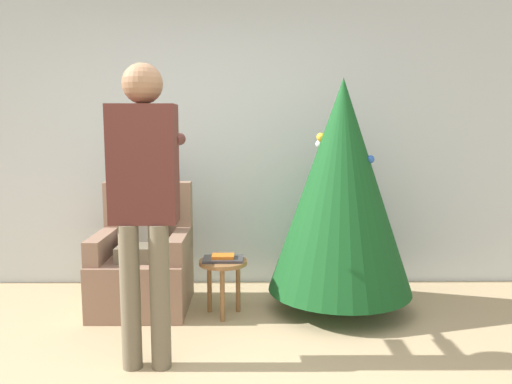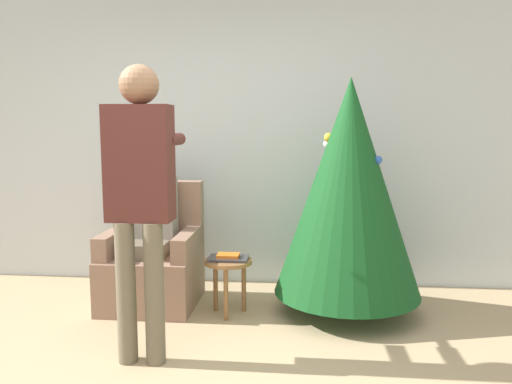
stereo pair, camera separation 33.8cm
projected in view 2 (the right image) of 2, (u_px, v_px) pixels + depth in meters
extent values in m
cube|color=silver|center=(233.00, 138.00, 4.58)|extent=(8.00, 0.06, 2.70)
cylinder|color=brown|center=(346.00, 302.00, 3.92)|extent=(0.10, 0.10, 0.16)
cone|color=#144C1E|center=(349.00, 187.00, 3.80)|extent=(1.13, 1.13, 1.66)
sphere|color=gold|center=(328.00, 137.00, 3.81)|extent=(0.07, 0.07, 0.07)
sphere|color=#2856B2|center=(378.00, 160.00, 3.67)|extent=(0.06, 0.06, 0.06)
sphere|color=red|center=(368.00, 151.00, 3.88)|extent=(0.09, 0.09, 0.09)
sphere|color=white|center=(327.00, 144.00, 3.85)|extent=(0.06, 0.06, 0.06)
cube|color=#93705B|center=(152.00, 279.00, 4.09)|extent=(0.73, 0.74, 0.43)
cube|color=#93705B|center=(161.00, 213.00, 4.32)|extent=(0.73, 0.14, 0.56)
cube|color=#93705B|center=(115.00, 242.00, 4.08)|extent=(0.12, 0.67, 0.19)
cube|color=#93705B|center=(188.00, 243.00, 4.02)|extent=(0.12, 0.67, 0.19)
cylinder|color=#6B604C|center=(132.00, 286.00, 3.90)|extent=(0.11, 0.11, 0.43)
cylinder|color=#6B604C|center=(157.00, 287.00, 3.88)|extent=(0.11, 0.11, 0.43)
cube|color=#6B604C|center=(149.00, 248.00, 4.01)|extent=(0.32, 0.40, 0.12)
cube|color=gray|center=(154.00, 207.00, 4.11)|extent=(0.36, 0.20, 0.50)
sphere|color=#936B4C|center=(153.00, 165.00, 4.07)|extent=(0.20, 0.20, 0.20)
cylinder|color=#6B604C|center=(126.00, 293.00, 3.05)|extent=(0.12, 0.12, 0.88)
cylinder|color=#6B604C|center=(154.00, 294.00, 3.04)|extent=(0.12, 0.12, 0.88)
cube|color=#562823|center=(139.00, 163.00, 3.00)|extent=(0.39, 0.20, 0.70)
sphere|color=#936B4C|center=(139.00, 85.00, 2.98)|extent=(0.24, 0.24, 0.24)
cylinder|color=#562823|center=(123.00, 139.00, 3.19)|extent=(0.08, 0.30, 0.08)
cylinder|color=#562823|center=(174.00, 139.00, 3.16)|extent=(0.08, 0.30, 0.08)
cube|color=white|center=(181.00, 139.00, 3.34)|extent=(0.04, 0.14, 0.04)
cylinder|color=olive|center=(228.00, 261.00, 3.85)|extent=(0.37, 0.37, 0.03)
cylinder|color=olive|center=(226.00, 294.00, 3.75)|extent=(0.04, 0.04, 0.40)
cylinder|color=olive|center=(244.00, 286.00, 3.93)|extent=(0.04, 0.04, 0.40)
cylinder|color=olive|center=(216.00, 286.00, 3.95)|extent=(0.04, 0.04, 0.40)
cube|color=#38383D|center=(228.00, 258.00, 3.85)|extent=(0.31, 0.20, 0.02)
cube|color=orange|center=(228.00, 256.00, 3.85)|extent=(0.17, 0.13, 0.02)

